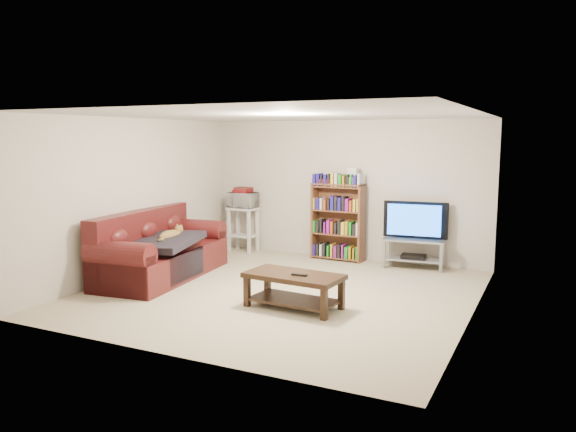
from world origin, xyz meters
The scene contains 19 objects.
floor centered at (0.00, 0.00, 0.00)m, with size 5.00×5.00×0.00m, color #C0B38F.
ceiling centered at (0.00, 0.00, 2.40)m, with size 5.00×5.00×0.00m, color white.
wall_back centered at (0.00, 2.50, 1.20)m, with size 5.00×5.00×0.00m, color beige.
wall_front centered at (0.00, -2.50, 1.20)m, with size 5.00×5.00×0.00m, color beige.
wall_left centered at (-2.50, 0.00, 1.20)m, with size 5.00×5.00×0.00m, color beige.
wall_right centered at (2.50, 0.00, 1.20)m, with size 5.00×5.00×0.00m, color beige.
sofa centered at (-2.08, -0.05, 0.35)m, with size 1.28×2.46×1.01m.
blanket centered at (-1.87, -0.19, 0.58)m, with size 0.91×1.18×0.10m, color black.
cat centered at (-1.90, 0.03, 0.64)m, with size 0.26×0.64×0.19m, color olive, non-canonical shape.
coffee_table centered at (0.45, -0.57, 0.30)m, with size 1.24×0.69×0.44m.
remote centered at (0.56, -0.64, 0.45)m, with size 0.20×0.05×0.02m, color black.
tv_stand centered at (1.29, 2.22, 0.33)m, with size 1.00×0.52×0.48m.
television centered at (1.29, 2.22, 0.78)m, with size 1.04×0.14×0.60m, color black.
dvd_player centered at (1.29, 2.22, 0.19)m, with size 0.39×0.27×0.06m, color black.
bookshelf centered at (-0.05, 2.28, 0.68)m, with size 0.93×0.33×1.33m.
shelf_clutter centered at (0.05, 2.29, 1.43)m, with size 0.68×0.22×0.28m.
microwave_stand centered at (-1.88, 2.17, 0.53)m, with size 0.53×0.40×0.83m.
microwave centered at (-1.88, 2.17, 0.97)m, with size 0.51×0.35×0.28m, color silver.
game_boxes centered at (-1.88, 2.17, 1.13)m, with size 0.30×0.26×0.05m, color maroon.
Camera 1 is at (3.33, -6.70, 2.11)m, focal length 35.00 mm.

